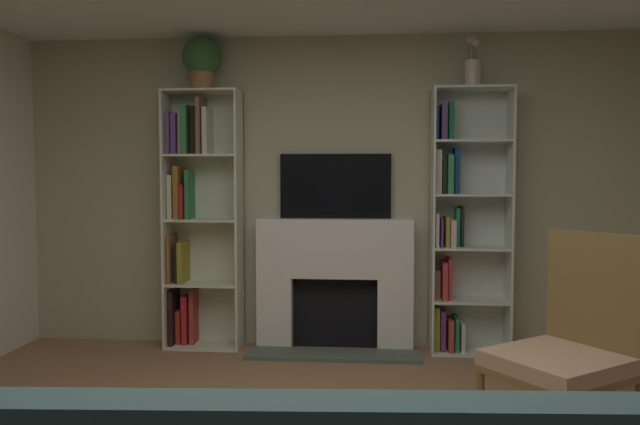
{
  "coord_description": "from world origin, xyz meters",
  "views": [
    {
      "loc": [
        0.28,
        -2.39,
        1.39
      ],
      "look_at": [
        0.0,
        1.06,
        1.2
      ],
      "focal_mm": 34.26,
      "sensor_mm": 36.0,
      "label": 1
    }
  ],
  "objects_px": {
    "bookshelf_left": "(196,213)",
    "potted_plant": "(202,60)",
    "fireplace": "(335,281)",
    "armchair": "(571,343)",
    "vase_with_flowers": "(473,70)",
    "bookshelf_right": "(460,227)",
    "tv": "(335,186)"
  },
  "relations": [
    {
      "from": "bookshelf_left",
      "to": "potted_plant",
      "type": "relative_size",
      "value": 4.91
    },
    {
      "from": "fireplace",
      "to": "armchair",
      "type": "bearing_deg",
      "value": -51.56
    },
    {
      "from": "fireplace",
      "to": "vase_with_flowers",
      "type": "distance_m",
      "value": 1.99
    },
    {
      "from": "bookshelf_right",
      "to": "potted_plant",
      "type": "height_order",
      "value": "potted_plant"
    },
    {
      "from": "tv",
      "to": "armchair",
      "type": "bearing_deg",
      "value": -52.81
    },
    {
      "from": "fireplace",
      "to": "tv",
      "type": "bearing_deg",
      "value": 90.0
    },
    {
      "from": "vase_with_flowers",
      "to": "armchair",
      "type": "bearing_deg",
      "value": -80.97
    },
    {
      "from": "fireplace",
      "to": "tv",
      "type": "relative_size",
      "value": 1.5
    },
    {
      "from": "armchair",
      "to": "potted_plant",
      "type": "bearing_deg",
      "value": 145.77
    },
    {
      "from": "tv",
      "to": "potted_plant",
      "type": "bearing_deg",
      "value": -173.63
    },
    {
      "from": "fireplace",
      "to": "bookshelf_left",
      "type": "bearing_deg",
      "value": -179.84
    },
    {
      "from": "tv",
      "to": "armchair",
      "type": "distance_m",
      "value": 2.35
    },
    {
      "from": "bookshelf_left",
      "to": "armchair",
      "type": "relative_size",
      "value": 1.9
    },
    {
      "from": "bookshelf_left",
      "to": "armchair",
      "type": "height_order",
      "value": "bookshelf_left"
    },
    {
      "from": "tv",
      "to": "armchair",
      "type": "xyz_separation_m",
      "value": [
        1.34,
        -1.76,
        -0.79
      ]
    },
    {
      "from": "bookshelf_left",
      "to": "potted_plant",
      "type": "bearing_deg",
      "value": -28.75
    },
    {
      "from": "tv",
      "to": "bookshelf_right",
      "type": "relative_size",
      "value": 0.43
    },
    {
      "from": "bookshelf_left",
      "to": "fireplace",
      "type": "bearing_deg",
      "value": 0.16
    },
    {
      "from": "bookshelf_right",
      "to": "potted_plant",
      "type": "xyz_separation_m",
      "value": [
        -2.08,
        -0.04,
        1.34
      ]
    },
    {
      "from": "tv",
      "to": "vase_with_flowers",
      "type": "bearing_deg",
      "value": -6.45
    },
    {
      "from": "potted_plant",
      "to": "fireplace",
      "type": "bearing_deg",
      "value": 2.27
    },
    {
      "from": "bookshelf_right",
      "to": "armchair",
      "type": "bearing_deg",
      "value": -78.75
    },
    {
      "from": "potted_plant",
      "to": "vase_with_flowers",
      "type": "bearing_deg",
      "value": -0.04
    },
    {
      "from": "tv",
      "to": "bookshelf_right",
      "type": "bearing_deg",
      "value": -4.38
    },
    {
      "from": "tv",
      "to": "bookshelf_right",
      "type": "xyz_separation_m",
      "value": [
        1.0,
        -0.08,
        -0.33
      ]
    },
    {
      "from": "vase_with_flowers",
      "to": "tv",
      "type": "bearing_deg",
      "value": 173.55
    },
    {
      "from": "bookshelf_left",
      "to": "potted_plant",
      "type": "height_order",
      "value": "potted_plant"
    },
    {
      "from": "fireplace",
      "to": "vase_with_flowers",
      "type": "xyz_separation_m",
      "value": [
        1.07,
        -0.04,
        1.68
      ]
    },
    {
      "from": "potted_plant",
      "to": "bookshelf_left",
      "type": "bearing_deg",
      "value": 151.25
    },
    {
      "from": "bookshelf_left",
      "to": "potted_plant",
      "type": "xyz_separation_m",
      "value": [
        0.07,
        -0.04,
        1.24
      ]
    },
    {
      "from": "potted_plant",
      "to": "armchair",
      "type": "xyz_separation_m",
      "value": [
        2.41,
        -1.64,
        -1.81
      ]
    },
    {
      "from": "tv",
      "to": "bookshelf_left",
      "type": "distance_m",
      "value": 1.17
    }
  ]
}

